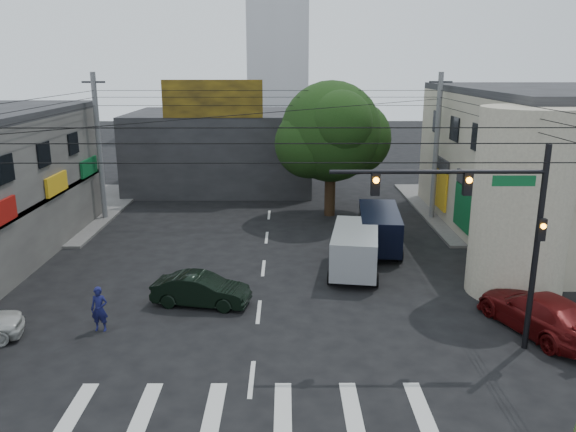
{
  "coord_description": "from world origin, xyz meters",
  "views": [
    {
      "loc": [
        1.08,
        -18.8,
        9.67
      ],
      "look_at": [
        1.19,
        4.0,
        3.47
      ],
      "focal_mm": 35.0,
      "sensor_mm": 36.0,
      "label": 1
    }
  ],
  "objects_px": {
    "dark_sedan": "(201,290)",
    "utility_pole_far_right": "(436,148)",
    "street_tree": "(331,132)",
    "utility_pole_far_left": "(99,148)",
    "traffic_officer": "(99,309)",
    "maroon_sedan": "(540,313)",
    "navy_van": "(379,230)",
    "silver_minivan": "(355,251)",
    "traffic_gantry": "(490,216)"
  },
  "relations": [
    {
      "from": "dark_sedan",
      "to": "utility_pole_far_right",
      "type": "bearing_deg",
      "value": -33.79
    },
    {
      "from": "street_tree",
      "to": "utility_pole_far_left",
      "type": "distance_m",
      "value": 14.56
    },
    {
      "from": "utility_pole_far_right",
      "to": "traffic_officer",
      "type": "xyz_separation_m",
      "value": [
        -16.34,
        -15.58,
        -3.74
      ]
    },
    {
      "from": "maroon_sedan",
      "to": "navy_van",
      "type": "height_order",
      "value": "navy_van"
    },
    {
      "from": "utility_pole_far_right",
      "to": "silver_minivan",
      "type": "distance_m",
      "value": 11.9
    },
    {
      "from": "maroon_sedan",
      "to": "silver_minivan",
      "type": "relative_size",
      "value": 1.09
    },
    {
      "from": "maroon_sedan",
      "to": "silver_minivan",
      "type": "distance_m",
      "value": 8.7
    },
    {
      "from": "traffic_gantry",
      "to": "utility_pole_far_right",
      "type": "height_order",
      "value": "utility_pole_far_right"
    },
    {
      "from": "traffic_gantry",
      "to": "traffic_officer",
      "type": "xyz_separation_m",
      "value": [
        -13.67,
        1.42,
        -3.97
      ]
    },
    {
      "from": "street_tree",
      "to": "silver_minivan",
      "type": "distance_m",
      "value": 11.46
    },
    {
      "from": "utility_pole_far_right",
      "to": "street_tree",
      "type": "bearing_deg",
      "value": 171.25
    },
    {
      "from": "maroon_sedan",
      "to": "navy_van",
      "type": "relative_size",
      "value": 1.03
    },
    {
      "from": "street_tree",
      "to": "utility_pole_far_left",
      "type": "relative_size",
      "value": 0.95
    },
    {
      "from": "utility_pole_far_left",
      "to": "street_tree",
      "type": "bearing_deg",
      "value": 3.95
    },
    {
      "from": "silver_minivan",
      "to": "navy_van",
      "type": "xyz_separation_m",
      "value": [
        1.7,
        3.48,
        0.0
      ]
    },
    {
      "from": "street_tree",
      "to": "traffic_officer",
      "type": "bearing_deg",
      "value": -120.69
    },
    {
      "from": "maroon_sedan",
      "to": "navy_van",
      "type": "distance_m",
      "value": 10.62
    },
    {
      "from": "traffic_gantry",
      "to": "silver_minivan",
      "type": "height_order",
      "value": "traffic_gantry"
    },
    {
      "from": "silver_minivan",
      "to": "navy_van",
      "type": "distance_m",
      "value": 3.87
    },
    {
      "from": "dark_sedan",
      "to": "traffic_officer",
      "type": "relative_size",
      "value": 2.43
    },
    {
      "from": "maroon_sedan",
      "to": "navy_van",
      "type": "xyz_separation_m",
      "value": [
        -4.41,
        9.66,
        0.3
      ]
    },
    {
      "from": "traffic_gantry",
      "to": "dark_sedan",
      "type": "xyz_separation_m",
      "value": [
        -10.23,
        3.73,
        -4.17
      ]
    },
    {
      "from": "utility_pole_far_left",
      "to": "maroon_sedan",
      "type": "distance_m",
      "value": 26.53
    },
    {
      "from": "dark_sedan",
      "to": "traffic_officer",
      "type": "height_order",
      "value": "traffic_officer"
    },
    {
      "from": "traffic_gantry",
      "to": "street_tree",
      "type": "bearing_deg",
      "value": 101.99
    },
    {
      "from": "dark_sedan",
      "to": "navy_van",
      "type": "distance_m",
      "value": 11.13
    },
    {
      "from": "navy_van",
      "to": "traffic_officer",
      "type": "xyz_separation_m",
      "value": [
        -11.93,
        -9.49,
        -0.21
      ]
    },
    {
      "from": "traffic_gantry",
      "to": "maroon_sedan",
      "type": "distance_m",
      "value": 5.03
    },
    {
      "from": "utility_pole_far_right",
      "to": "dark_sedan",
      "type": "height_order",
      "value": "utility_pole_far_right"
    },
    {
      "from": "utility_pole_far_left",
      "to": "maroon_sedan",
      "type": "bearing_deg",
      "value": -36.88
    },
    {
      "from": "street_tree",
      "to": "silver_minivan",
      "type": "xyz_separation_m",
      "value": [
        0.38,
        -10.57,
        -4.41
      ]
    },
    {
      "from": "traffic_officer",
      "to": "silver_minivan",
      "type": "bearing_deg",
      "value": 32.76
    },
    {
      "from": "dark_sedan",
      "to": "silver_minivan",
      "type": "height_order",
      "value": "silver_minivan"
    },
    {
      "from": "utility_pole_far_right",
      "to": "traffic_gantry",
      "type": "bearing_deg",
      "value": -98.94
    },
    {
      "from": "traffic_gantry",
      "to": "maroon_sedan",
      "type": "xyz_separation_m",
      "value": [
        2.68,
        1.25,
        -4.07
      ]
    },
    {
      "from": "dark_sedan",
      "to": "navy_van",
      "type": "xyz_separation_m",
      "value": [
        8.49,
        7.17,
        0.41
      ]
    },
    {
      "from": "utility_pole_far_left",
      "to": "traffic_officer",
      "type": "bearing_deg",
      "value": -73.36
    },
    {
      "from": "street_tree",
      "to": "traffic_gantry",
      "type": "distance_m",
      "value": 18.42
    },
    {
      "from": "utility_pole_far_left",
      "to": "navy_van",
      "type": "height_order",
      "value": "utility_pole_far_left"
    },
    {
      "from": "silver_minivan",
      "to": "traffic_gantry",
      "type": "bearing_deg",
      "value": -146.06
    },
    {
      "from": "street_tree",
      "to": "utility_pole_far_right",
      "type": "relative_size",
      "value": 0.95
    },
    {
      "from": "utility_pole_far_left",
      "to": "navy_van",
      "type": "bearing_deg",
      "value": -20.17
    },
    {
      "from": "traffic_gantry",
      "to": "silver_minivan",
      "type": "distance_m",
      "value": 9.01
    },
    {
      "from": "navy_van",
      "to": "traffic_gantry",
      "type": "bearing_deg",
      "value": -165.09
    },
    {
      "from": "maroon_sedan",
      "to": "traffic_officer",
      "type": "xyz_separation_m",
      "value": [
        -16.34,
        0.17,
        0.1
      ]
    },
    {
      "from": "utility_pole_far_left",
      "to": "utility_pole_far_right",
      "type": "relative_size",
      "value": 1.0
    },
    {
      "from": "traffic_gantry",
      "to": "utility_pole_far_right",
      "type": "bearing_deg",
      "value": 81.06
    },
    {
      "from": "utility_pole_far_left",
      "to": "maroon_sedan",
      "type": "relative_size",
      "value": 1.62
    },
    {
      "from": "traffic_gantry",
      "to": "utility_pole_far_right",
      "type": "relative_size",
      "value": 0.78
    },
    {
      "from": "silver_minivan",
      "to": "maroon_sedan",
      "type": "bearing_deg",
      "value": -126.22
    }
  ]
}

